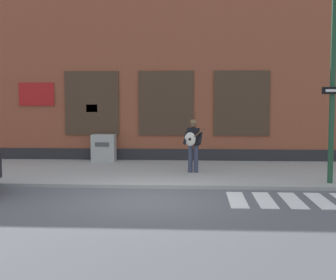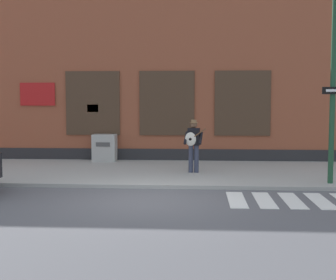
% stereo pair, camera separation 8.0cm
% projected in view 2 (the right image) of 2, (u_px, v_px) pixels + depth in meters
% --- Properties ---
extents(ground_plane, '(160.00, 160.00, 0.00)m').
position_uv_depth(ground_plane, '(147.00, 200.00, 11.37)').
color(ground_plane, '#56565B').
extents(sidewalk, '(28.00, 5.55, 0.11)m').
position_uv_depth(sidewalk, '(161.00, 172.00, 15.63)').
color(sidewalk, '#9E9E99').
rests_on(sidewalk, ground).
extents(building_backdrop, '(28.00, 4.06, 6.69)m').
position_uv_depth(building_backdrop, '(170.00, 80.00, 20.10)').
color(building_backdrop, brown).
rests_on(building_backdrop, ground).
extents(busker, '(0.72, 0.58, 1.71)m').
position_uv_depth(busker, '(193.00, 142.00, 15.09)').
color(busker, '#33384C').
rests_on(busker, sidewalk).
extents(utility_box, '(0.89, 0.61, 1.03)m').
position_uv_depth(utility_box, '(105.00, 148.00, 18.05)').
color(utility_box, '#ADADA8').
rests_on(utility_box, sidewalk).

